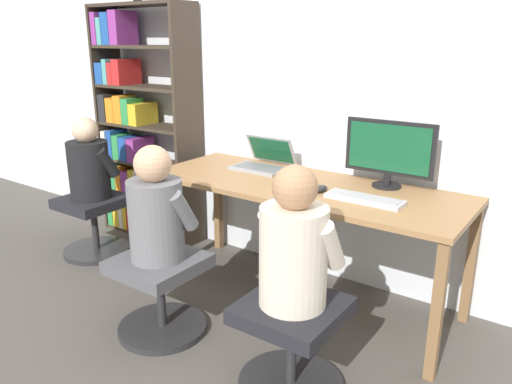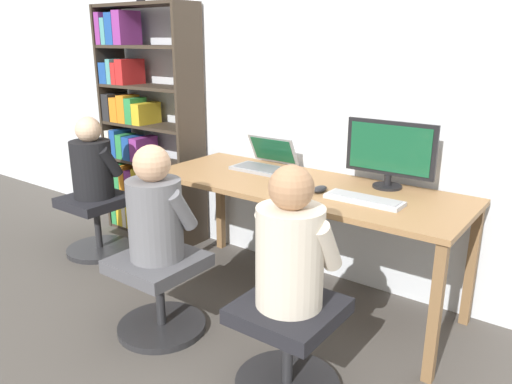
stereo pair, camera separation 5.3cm
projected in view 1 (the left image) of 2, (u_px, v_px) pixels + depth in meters
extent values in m
plane|color=#4C4742|center=(267.00, 322.00, 2.83)|extent=(14.00, 14.00, 0.00)
cube|color=silver|center=(339.00, 80.00, 3.05)|extent=(10.00, 0.05, 2.60)
cube|color=olive|center=(302.00, 187.00, 2.89)|extent=(1.88, 0.70, 0.03)
cube|color=brown|center=(157.00, 228.00, 3.26)|extent=(0.05, 0.05, 0.70)
cube|color=brown|center=(437.00, 313.00, 2.26)|extent=(0.05, 0.05, 0.70)
cube|color=brown|center=(218.00, 204.00, 3.74)|extent=(0.05, 0.05, 0.70)
cube|color=brown|center=(471.00, 264.00, 2.74)|extent=(0.05, 0.05, 0.70)
cylinder|color=black|center=(386.00, 186.00, 2.84)|extent=(0.16, 0.16, 0.01)
cylinder|color=black|center=(387.00, 179.00, 2.83)|extent=(0.04, 0.04, 0.06)
cube|color=black|center=(390.00, 148.00, 2.77)|extent=(0.51, 0.02, 0.30)
cube|color=#144C2D|center=(389.00, 148.00, 2.76)|extent=(0.46, 0.01, 0.26)
cube|color=gray|center=(258.00, 169.00, 3.19)|extent=(0.35, 0.20, 0.02)
cube|color=slate|center=(258.00, 167.00, 3.19)|extent=(0.31, 0.16, 0.00)
cube|color=gray|center=(271.00, 149.00, 3.28)|extent=(0.35, 0.10, 0.18)
cube|color=#144C2D|center=(271.00, 150.00, 3.27)|extent=(0.31, 0.08, 0.15)
cube|color=#B2B2B7|center=(365.00, 199.00, 2.58)|extent=(0.41, 0.14, 0.02)
cube|color=#97979C|center=(365.00, 197.00, 2.58)|extent=(0.37, 0.11, 0.00)
ellipsoid|color=black|center=(320.00, 189.00, 2.74)|extent=(0.06, 0.11, 0.03)
cylinder|color=#262628|center=(290.00, 384.00, 2.30)|extent=(0.48, 0.48, 0.04)
cylinder|color=#262628|center=(291.00, 350.00, 2.24)|extent=(0.05, 0.05, 0.33)
cube|color=black|center=(292.00, 310.00, 2.18)|extent=(0.42, 0.43, 0.07)
cylinder|color=#262628|center=(163.00, 327.00, 2.75)|extent=(0.48, 0.48, 0.04)
cylinder|color=#262628|center=(161.00, 298.00, 2.69)|extent=(0.05, 0.05, 0.33)
cube|color=#4C4C51|center=(159.00, 264.00, 2.63)|extent=(0.42, 0.43, 0.07)
cylinder|color=beige|center=(293.00, 257.00, 2.11)|extent=(0.29, 0.29, 0.44)
sphere|color=#A87A56|center=(295.00, 188.00, 2.02)|extent=(0.19, 0.19, 0.19)
cylinder|color=beige|center=(274.00, 231.00, 2.22)|extent=(0.08, 0.20, 0.25)
cylinder|color=beige|center=(330.00, 246.00, 2.06)|extent=(0.08, 0.20, 0.25)
cylinder|color=slate|center=(156.00, 220.00, 2.56)|extent=(0.28, 0.28, 0.42)
sphere|color=tan|center=(153.00, 164.00, 2.47)|extent=(0.19, 0.19, 0.19)
cylinder|color=slate|center=(146.00, 201.00, 2.66)|extent=(0.08, 0.19, 0.24)
cylinder|color=slate|center=(183.00, 211.00, 2.52)|extent=(0.08, 0.19, 0.24)
cube|color=#382D23|center=(111.00, 120.00, 4.11)|extent=(0.02, 0.28, 1.79)
cube|color=#382D23|center=(189.00, 131.00, 3.63)|extent=(0.02, 0.28, 1.79)
cube|color=#382D23|center=(154.00, 231.00, 4.13)|extent=(0.84, 0.27, 0.02)
cube|color=#382D23|center=(152.00, 198.00, 4.04)|extent=(0.84, 0.27, 0.02)
cube|color=#382D23|center=(150.00, 162.00, 3.95)|extent=(0.84, 0.27, 0.02)
cube|color=#382D23|center=(147.00, 125.00, 3.87)|extent=(0.84, 0.27, 0.02)
cube|color=#382D23|center=(145.00, 87.00, 3.78)|extent=(0.84, 0.27, 0.02)
cube|color=#382D23|center=(142.00, 47.00, 3.69)|extent=(0.84, 0.27, 0.02)
cube|color=#382D23|center=(140.00, 4.00, 3.61)|extent=(0.84, 0.27, 0.02)
cube|color=#2D8C47|center=(118.00, 210.00, 4.26)|extent=(0.06, 0.17, 0.23)
cube|color=gold|center=(125.00, 213.00, 4.24)|extent=(0.07, 0.21, 0.19)
cube|color=silver|center=(130.00, 215.00, 4.21)|extent=(0.05, 0.20, 0.18)
cube|color=gold|center=(135.00, 214.00, 4.19)|extent=(0.04, 0.23, 0.21)
cube|color=red|center=(138.00, 219.00, 4.15)|extent=(0.07, 0.20, 0.16)
cube|color=teal|center=(145.00, 216.00, 4.11)|extent=(0.06, 0.23, 0.22)
cube|color=silver|center=(152.00, 217.00, 4.07)|extent=(0.09, 0.23, 0.24)
cube|color=#262628|center=(115.00, 180.00, 4.18)|extent=(0.06, 0.16, 0.17)
cube|color=#2D8C47|center=(120.00, 177.00, 4.13)|extent=(0.06, 0.17, 0.24)
cube|color=orange|center=(127.00, 179.00, 4.11)|extent=(0.06, 0.19, 0.23)
cube|color=#8C338C|center=(133.00, 182.00, 4.06)|extent=(0.08, 0.18, 0.20)
cube|color=gold|center=(141.00, 182.00, 4.03)|extent=(0.07, 0.22, 0.23)
cube|color=silver|center=(148.00, 183.00, 4.00)|extent=(0.06, 0.23, 0.23)
cube|color=silver|center=(113.00, 143.00, 4.11)|extent=(0.05, 0.21, 0.21)
cube|color=#1E4C9E|center=(117.00, 143.00, 4.06)|extent=(0.06, 0.18, 0.22)
cube|color=#2D8C47|center=(122.00, 146.00, 4.01)|extent=(0.07, 0.16, 0.19)
cube|color=#1E4C9E|center=(130.00, 148.00, 3.97)|extent=(0.09, 0.17, 0.18)
cube|color=#8C338C|center=(141.00, 149.00, 3.94)|extent=(0.09, 0.22, 0.18)
cube|color=#262628|center=(111.00, 107.00, 4.01)|extent=(0.08, 0.20, 0.21)
cube|color=orange|center=(118.00, 109.00, 3.95)|extent=(0.09, 0.18, 0.19)
cube|color=orange|center=(125.00, 109.00, 3.89)|extent=(0.09, 0.17, 0.21)
cube|color=#2D8C47|center=(132.00, 111.00, 3.85)|extent=(0.08, 0.17, 0.20)
cube|color=gold|center=(143.00, 114.00, 3.83)|extent=(0.09, 0.23, 0.16)
cube|color=#1E4C9E|center=(107.00, 73.00, 3.92)|extent=(0.09, 0.18, 0.16)
cube|color=teal|center=(116.00, 71.00, 3.90)|extent=(0.05, 0.23, 0.19)
cube|color=red|center=(119.00, 73.00, 3.86)|extent=(0.05, 0.20, 0.16)
cube|color=red|center=(127.00, 72.00, 3.83)|extent=(0.08, 0.23, 0.19)
cube|color=#8C338C|center=(104.00, 29.00, 3.85)|extent=(0.06, 0.22, 0.24)
cube|color=teal|center=(108.00, 31.00, 3.80)|extent=(0.05, 0.18, 0.20)
cube|color=#1E4C9E|center=(116.00, 29.00, 3.78)|extent=(0.09, 0.23, 0.23)
cube|color=#8C338C|center=(123.00, 28.00, 3.72)|extent=(0.09, 0.21, 0.25)
cube|color=black|center=(138.00, 0.00, 3.50)|extent=(0.06, 0.03, 0.02)
cylinder|color=#262628|center=(97.00, 250.00, 3.75)|extent=(0.48, 0.48, 0.04)
cylinder|color=#262628|center=(95.00, 227.00, 3.69)|extent=(0.05, 0.05, 0.33)
cube|color=black|center=(92.00, 202.00, 3.63)|extent=(0.42, 0.43, 0.07)
cylinder|color=black|center=(89.00, 170.00, 3.56)|extent=(0.29, 0.29, 0.41)
sphere|color=beige|center=(85.00, 130.00, 3.48)|extent=(0.18, 0.18, 0.18)
cylinder|color=black|center=(83.00, 158.00, 3.67)|extent=(0.08, 0.19, 0.24)
cylinder|color=black|center=(107.00, 163.00, 3.51)|extent=(0.08, 0.19, 0.24)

